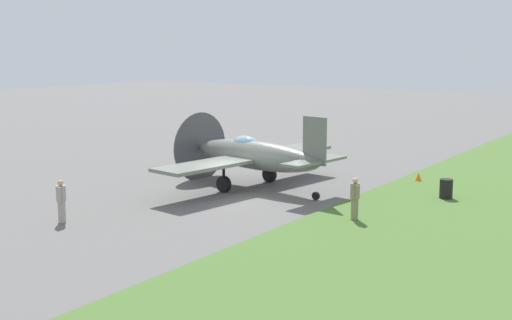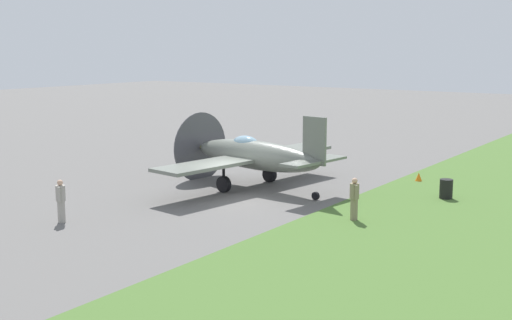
% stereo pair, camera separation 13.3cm
% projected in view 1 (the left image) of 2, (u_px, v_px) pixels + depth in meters
% --- Properties ---
extents(ground_plane, '(160.00, 160.00, 0.00)m').
position_uv_depth(ground_plane, '(229.00, 199.00, 30.67)').
color(ground_plane, '#605E5B').
extents(grass_verge, '(120.00, 11.00, 0.01)m').
position_uv_depth(grass_verge, '(441.00, 233.00, 25.09)').
color(grass_verge, '#476B2D').
rests_on(grass_verge, ground).
extents(airplane_lead, '(11.25, 8.93, 3.98)m').
position_uv_depth(airplane_lead, '(253.00, 155.00, 32.87)').
color(airplane_lead, slate).
rests_on(airplane_lead, ground).
extents(ground_crew_chief, '(0.51, 0.44, 1.73)m').
position_uv_depth(ground_crew_chief, '(61.00, 200.00, 26.46)').
color(ground_crew_chief, '#9E998E').
rests_on(ground_crew_chief, ground).
extents(ground_crew_mechanic, '(0.49, 0.46, 1.73)m').
position_uv_depth(ground_crew_mechanic, '(355.00, 198.00, 26.89)').
color(ground_crew_mechanic, '#847A5B').
rests_on(ground_crew_mechanic, ground).
extents(fuel_drum, '(0.60, 0.60, 0.90)m').
position_uv_depth(fuel_drum, '(446.00, 189.00, 30.82)').
color(fuel_drum, black).
rests_on(fuel_drum, ground).
extents(supply_crate, '(0.96, 0.96, 0.64)m').
position_uv_depth(supply_crate, '(306.00, 149.00, 43.70)').
color(supply_crate, olive).
rests_on(supply_crate, ground).
extents(runway_marker_cone, '(0.36, 0.36, 0.44)m').
position_uv_depth(runway_marker_cone, '(418.00, 177.00, 34.89)').
color(runway_marker_cone, orange).
rests_on(runway_marker_cone, ground).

